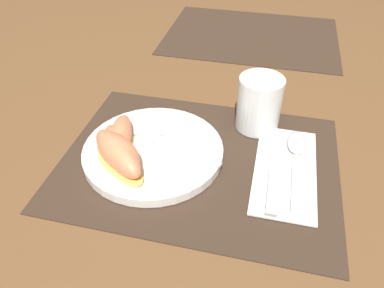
# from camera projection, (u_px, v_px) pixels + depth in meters

# --- Properties ---
(ground_plane) EXTENTS (3.00, 3.00, 0.00)m
(ground_plane) POSITION_uv_depth(u_px,v_px,m) (199.00, 162.00, 0.63)
(ground_plane) COLOR brown
(placemat) EXTENTS (0.46, 0.34, 0.00)m
(placemat) POSITION_uv_depth(u_px,v_px,m) (199.00, 161.00, 0.63)
(placemat) COLOR #38281E
(placemat) RESTS_ON ground_plane
(placemat_far) EXTENTS (0.46, 0.34, 0.00)m
(placemat_far) POSITION_uv_depth(u_px,v_px,m) (251.00, 35.00, 1.02)
(placemat_far) COLOR #38281E
(placemat_far) RESTS_ON ground_plane
(plate) EXTENTS (0.24, 0.24, 0.02)m
(plate) POSITION_uv_depth(u_px,v_px,m) (153.00, 151.00, 0.63)
(plate) COLOR white
(plate) RESTS_ON placemat
(juice_glass) EXTENTS (0.08, 0.08, 0.10)m
(juice_glass) POSITION_uv_depth(u_px,v_px,m) (259.00, 106.00, 0.67)
(juice_glass) COLOR silver
(juice_glass) RESTS_ON placemat
(napkin) EXTENTS (0.10, 0.21, 0.00)m
(napkin) POSITION_uv_depth(u_px,v_px,m) (285.00, 170.00, 0.61)
(napkin) COLOR white
(napkin) RESTS_ON placemat
(knife) EXTENTS (0.02, 0.20, 0.01)m
(knife) POSITION_uv_depth(u_px,v_px,m) (275.00, 170.00, 0.60)
(knife) COLOR #BCBCC1
(knife) RESTS_ON napkin
(spoon) EXTENTS (0.03, 0.19, 0.01)m
(spoon) POSITION_uv_depth(u_px,v_px,m) (297.00, 152.00, 0.63)
(spoon) COLOR #BCBCC1
(spoon) RESTS_ON napkin
(fork) EXTENTS (0.19, 0.09, 0.00)m
(fork) POSITION_uv_depth(u_px,v_px,m) (162.00, 141.00, 0.64)
(fork) COLOR #BCBCC1
(fork) RESTS_ON plate
(citrus_wedge_0) EXTENTS (0.07, 0.13, 0.03)m
(citrus_wedge_0) POSITION_uv_depth(u_px,v_px,m) (120.00, 139.00, 0.62)
(citrus_wedge_0) COLOR #F7C656
(citrus_wedge_0) RESTS_ON plate
(citrus_wedge_1) EXTENTS (0.10, 0.12, 0.03)m
(citrus_wedge_1) POSITION_uv_depth(u_px,v_px,m) (118.00, 147.00, 0.60)
(citrus_wedge_1) COLOR #F7C656
(citrus_wedge_1) RESTS_ON plate
(citrus_wedge_2) EXTENTS (0.11, 0.10, 0.05)m
(citrus_wedge_2) POSITION_uv_depth(u_px,v_px,m) (118.00, 153.00, 0.58)
(citrus_wedge_2) COLOR #F7C656
(citrus_wedge_2) RESTS_ON plate
(citrus_wedge_3) EXTENTS (0.13, 0.12, 0.05)m
(citrus_wedge_3) POSITION_uv_depth(u_px,v_px,m) (118.00, 155.00, 0.58)
(citrus_wedge_3) COLOR #F7C656
(citrus_wedge_3) RESTS_ON plate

